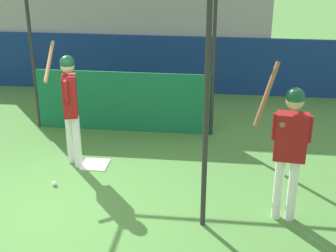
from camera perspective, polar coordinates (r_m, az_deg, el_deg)
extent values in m
plane|color=#477F38|center=(6.95, -14.93, -10.60)|extent=(60.00, 60.00, 0.00)
cube|color=navy|center=(11.86, -5.16, 7.65)|extent=(24.00, 0.12, 1.40)
cube|color=#9E9E99|center=(13.64, -3.51, 14.02)|extent=(7.05, 4.00, 3.45)
cube|color=navy|center=(12.96, -17.08, 11.44)|extent=(0.45, 0.40, 0.10)
cube|color=navy|center=(13.09, -16.89, 12.59)|extent=(0.45, 0.06, 0.40)
cube|color=navy|center=(12.75, -14.77, 11.52)|extent=(0.45, 0.40, 0.10)
cube|color=navy|center=(12.88, -14.59, 12.68)|extent=(0.45, 0.06, 0.40)
cube|color=navy|center=(12.56, -12.39, 11.57)|extent=(0.45, 0.40, 0.10)
cube|color=navy|center=(12.69, -12.21, 12.75)|extent=(0.45, 0.06, 0.40)
cube|color=navy|center=(12.40, -9.93, 11.61)|extent=(0.45, 0.40, 0.10)
cube|color=navy|center=(12.53, -9.77, 12.80)|extent=(0.45, 0.06, 0.40)
cube|color=navy|center=(12.25, -7.41, 11.63)|extent=(0.45, 0.40, 0.10)
cube|color=navy|center=(12.39, -7.26, 12.84)|extent=(0.45, 0.06, 0.40)
cube|color=navy|center=(12.13, -4.84, 11.63)|extent=(0.45, 0.40, 0.10)
cube|color=navy|center=(12.27, -4.70, 12.84)|extent=(0.45, 0.06, 0.40)
cube|color=navy|center=(12.03, -2.22, 11.61)|extent=(0.45, 0.40, 0.10)
cube|color=navy|center=(12.17, -2.10, 12.83)|extent=(0.45, 0.06, 0.40)
cube|color=navy|center=(11.96, 0.44, 11.55)|extent=(0.45, 0.40, 0.10)
cube|color=navy|center=(12.10, 0.54, 12.78)|extent=(0.45, 0.06, 0.40)
cube|color=navy|center=(11.91, 3.12, 11.48)|extent=(0.45, 0.40, 0.10)
cube|color=navy|center=(12.05, 3.21, 12.71)|extent=(0.45, 0.06, 0.40)
cube|color=navy|center=(11.89, 5.82, 11.38)|extent=(0.45, 0.40, 0.10)
cube|color=navy|center=(12.03, 5.89, 12.61)|extent=(0.45, 0.06, 0.40)
cube|color=navy|center=(11.89, 8.52, 11.25)|extent=(0.45, 0.40, 0.10)
cube|color=navy|center=(12.03, 8.57, 12.49)|extent=(0.45, 0.06, 0.40)
cube|color=navy|center=(13.63, -15.95, 13.77)|extent=(0.45, 0.40, 0.10)
cube|color=navy|center=(13.43, -13.71, 13.86)|extent=(0.45, 0.40, 0.10)
cube|color=navy|center=(13.25, -11.41, 13.94)|extent=(0.45, 0.40, 0.10)
cube|color=navy|center=(13.09, -9.05, 14.00)|extent=(0.45, 0.40, 0.10)
cube|color=navy|center=(12.95, -6.64, 14.04)|extent=(0.45, 0.40, 0.10)
cube|color=navy|center=(12.84, -4.17, 14.05)|extent=(0.45, 0.40, 0.10)
cube|color=navy|center=(12.75, -1.67, 14.04)|extent=(0.45, 0.40, 0.10)
cube|color=navy|center=(12.68, 0.86, 14.00)|extent=(0.45, 0.40, 0.10)
cube|color=navy|center=(12.83, 0.96, 15.13)|extent=(0.45, 0.06, 0.40)
cube|color=navy|center=(12.63, 3.42, 13.94)|extent=(0.45, 0.40, 0.10)
cube|color=navy|center=(12.78, 3.50, 15.07)|extent=(0.45, 0.06, 0.40)
cube|color=navy|center=(12.61, 5.99, 13.84)|extent=(0.45, 0.40, 0.10)
cube|color=navy|center=(12.76, 6.05, 14.98)|extent=(0.45, 0.06, 0.40)
cube|color=navy|center=(12.61, 8.56, 13.72)|extent=(0.45, 0.40, 0.10)
cube|color=navy|center=(12.76, 8.60, 14.86)|extent=(0.45, 0.06, 0.40)
cylinder|color=#282828|center=(5.85, 4.65, 0.80)|extent=(0.07, 0.07, 3.09)
cylinder|color=#282828|center=(9.60, -16.24, 8.57)|extent=(0.07, 0.07, 3.09)
cylinder|color=#282828|center=(8.85, 5.58, 8.24)|extent=(0.07, 0.07, 3.09)
cube|color=#14663D|center=(9.31, -5.58, 2.94)|extent=(3.46, 0.03, 1.23)
cube|color=white|center=(8.19, -8.86, -4.65)|extent=(0.44, 0.44, 0.02)
cylinder|color=white|center=(8.00, -11.02, -1.90)|extent=(0.16, 0.16, 0.92)
cylinder|color=white|center=(8.19, -11.84, -1.38)|extent=(0.16, 0.16, 0.92)
cube|color=maroon|center=(7.82, -11.87, 3.63)|extent=(0.34, 0.49, 0.65)
sphere|color=tan|center=(7.68, -12.16, 7.16)|extent=(0.23, 0.23, 0.23)
sphere|color=#144C2D|center=(7.66, -12.20, 7.54)|extent=(0.24, 0.24, 0.24)
cylinder|color=maroon|center=(7.55, -12.30, 4.10)|extent=(0.09, 0.09, 0.36)
cylinder|color=maroon|center=(8.00, -12.20, 5.13)|extent=(0.09, 0.09, 0.36)
cylinder|color=#AD7F4C|center=(7.95, -14.28, 7.65)|extent=(0.14, 0.74, 0.54)
sphere|color=#AD7F4C|center=(7.93, -11.63, 6.00)|extent=(0.08, 0.08, 0.08)
cylinder|color=white|center=(6.65, 14.92, -7.57)|extent=(0.14, 0.14, 0.92)
cylinder|color=white|center=(6.64, 13.29, -7.43)|extent=(0.14, 0.14, 0.92)
cube|color=maroon|center=(6.30, 14.76, -1.30)|extent=(0.44, 0.26, 0.65)
sphere|color=tan|center=(6.12, 15.22, 2.98)|extent=(0.23, 0.23, 0.23)
sphere|color=#144C2D|center=(6.11, 15.26, 3.44)|extent=(0.24, 0.24, 0.24)
cylinder|color=maroon|center=(6.22, 16.91, -0.39)|extent=(0.08, 0.08, 0.36)
cylinder|color=maroon|center=(6.20, 12.88, -0.04)|extent=(0.08, 0.08, 0.36)
cylinder|color=brown|center=(6.10, 11.96, 3.88)|extent=(0.34, 0.51, 0.76)
sphere|color=brown|center=(6.13, 13.79, 0.18)|extent=(0.08, 0.08, 0.08)
sphere|color=white|center=(7.66, -13.67, -6.83)|extent=(0.07, 0.07, 0.07)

